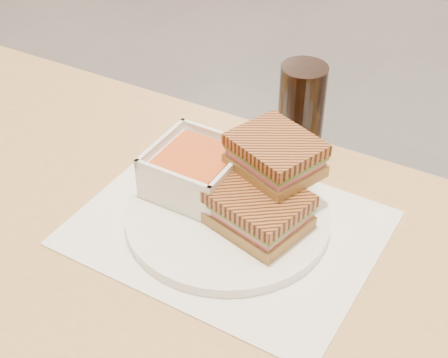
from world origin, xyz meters
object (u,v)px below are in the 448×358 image
Objects in this scene: main_table at (127,305)px; panini_lower at (259,209)px; soup_bowl at (196,171)px; cola_glass at (301,111)px; plate at (228,217)px.

main_table is 9.87× the size of panini_lower.
soup_bowl is (0.02, 0.14, 0.16)m from main_table.
main_table is 0.38m from cola_glass.
main_table is at bearing -125.83° from plate.
panini_lower is 0.20m from cola_glass.
plate is at bearing -87.82° from cola_glass.
soup_bowl is 1.00× the size of panini_lower.
soup_bowl is at bearing 164.34° from plate.
plate is (0.09, 0.12, 0.12)m from main_table.
main_table is 9.85× the size of soup_bowl.
panini_lower is at bearing 6.17° from plate.
plate is 0.06m from panini_lower.
plate is 2.14× the size of panini_lower.
soup_bowl is (-0.07, 0.02, 0.04)m from plate.
soup_bowl is 0.19m from cola_glass.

